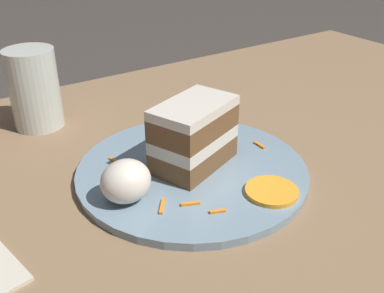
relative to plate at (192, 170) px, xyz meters
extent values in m
plane|color=#38332D|center=(0.04, -0.04, -0.03)|extent=(6.00, 6.00, 0.00)
cube|color=#846647|center=(0.04, -0.04, -0.02)|extent=(1.35, 0.86, 0.03)
cylinder|color=gray|center=(0.00, 0.00, 0.00)|extent=(0.29, 0.29, 0.01)
cube|color=brown|center=(0.01, 0.01, 0.02)|extent=(0.12, 0.10, 0.03)
cube|color=silver|center=(0.01, 0.01, 0.04)|extent=(0.12, 0.10, 0.02)
cube|color=brown|center=(0.01, 0.01, 0.06)|extent=(0.12, 0.10, 0.03)
cube|color=silver|center=(0.01, 0.01, 0.08)|extent=(0.12, 0.10, 0.01)
ellipsoid|color=silver|center=(-0.10, -0.02, 0.03)|extent=(0.06, 0.05, 0.05)
cylinder|color=orange|center=(0.04, -0.10, 0.01)|extent=(0.06, 0.06, 0.01)
cube|color=orange|center=(-0.08, 0.07, 0.01)|extent=(0.01, 0.02, 0.00)
cube|color=orange|center=(-0.03, -0.09, 0.01)|extent=(0.02, 0.01, 0.00)
cube|color=orange|center=(0.11, -0.01, 0.01)|extent=(0.00, 0.02, 0.00)
cube|color=orange|center=(-0.08, -0.05, 0.01)|extent=(0.02, 0.02, 0.00)
cube|color=orange|center=(-0.05, -0.07, 0.01)|extent=(0.02, 0.01, 0.00)
cube|color=orange|center=(-0.07, 0.05, 0.01)|extent=(0.01, 0.03, 0.00)
cube|color=orange|center=(0.09, 0.05, 0.01)|extent=(0.01, 0.02, 0.00)
cylinder|color=beige|center=(-0.12, 0.25, 0.06)|extent=(0.07, 0.07, 0.12)
cylinder|color=silver|center=(-0.12, 0.25, 0.02)|extent=(0.07, 0.07, 0.04)
camera|label=1|loc=(-0.27, -0.40, 0.30)|focal=42.00mm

